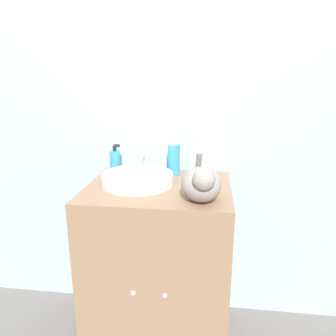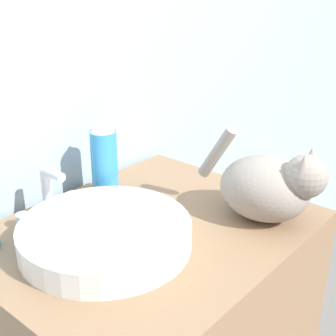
% 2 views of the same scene
% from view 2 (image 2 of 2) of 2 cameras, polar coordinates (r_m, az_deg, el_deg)
% --- Properties ---
extents(wall_back, '(6.00, 0.05, 2.50)m').
position_cam_2_polar(wall_back, '(1.19, -14.89, 12.32)').
color(wall_back, '#9EB7C6').
rests_on(wall_back, ground_plane).
extents(sink_basin, '(0.36, 0.36, 0.05)m').
position_cam_2_polar(sink_basin, '(0.99, -7.65, -8.05)').
color(sink_basin, white).
rests_on(sink_basin, vanity_cabinet).
extents(faucet, '(0.17, 0.08, 0.13)m').
position_cam_2_polar(faucet, '(1.11, -14.30, -3.51)').
color(faucet, silver).
rests_on(faucet, vanity_cabinet).
extents(cat, '(0.20, 0.32, 0.20)m').
position_cam_2_polar(cat, '(1.09, 12.29, -2.12)').
color(cat, gray).
rests_on(cat, vanity_cabinet).
extents(spray_bottle, '(0.07, 0.07, 0.21)m').
position_cam_2_polar(spray_bottle, '(1.18, -7.78, 1.16)').
color(spray_bottle, '#338CCC').
rests_on(spray_bottle, vanity_cabinet).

